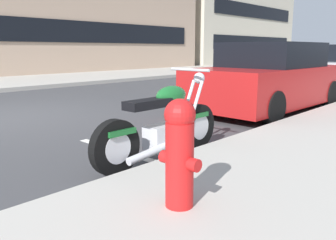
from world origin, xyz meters
name	(u,v)px	position (x,y,z in m)	size (l,w,h in m)	color
ground_plane	(10,118)	(0.00, 0.00, 0.00)	(260.00, 260.00, 0.00)	#3D3D3F
sidewalk_far_curb	(169,72)	(12.00, 6.79, 0.07)	(120.00, 5.00, 0.14)	#ADA89E
parking_stall_stripe	(131,154)	(0.00, -3.69, 0.00)	(0.12, 2.20, 0.01)	silver
parked_motorcycle	(163,127)	(0.13, -4.13, 0.42)	(2.04, 0.62, 1.11)	black
parked_car_at_intersection	(270,79)	(4.39, -3.35, 0.70)	(4.19, 1.97, 1.49)	#AD1919
car_opposite_curb	(280,60)	(19.69, 3.69, 0.64)	(4.25, 1.96, 1.36)	gray
fire_hydrant	(180,151)	(-0.93, -5.33, 0.59)	(0.24, 0.36, 0.85)	red
townhouse_corner_block	(208,18)	(25.87, 14.30, 4.31)	(15.13, 10.51, 8.63)	beige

